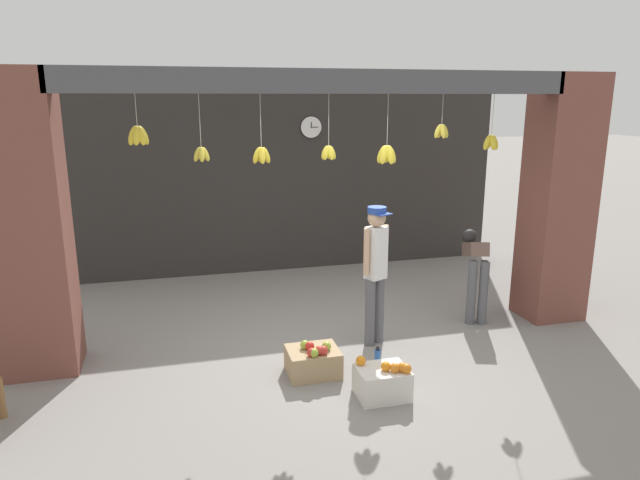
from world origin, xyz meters
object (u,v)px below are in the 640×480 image
(fruit_crate_apples, at_px, (313,361))
(wall_clock, at_px, (311,127))
(worker_stooping, at_px, (475,265))
(fruit_crate_oranges, at_px, (383,381))
(shopkeeper, at_px, (376,266))
(water_bottle, at_px, (377,362))

(fruit_crate_apples, relative_size, wall_clock, 1.50)
(worker_stooping, distance_m, fruit_crate_oranges, 2.44)
(worker_stooping, bearing_deg, shopkeeper, -145.82)
(wall_clock, bearing_deg, shopkeeper, -90.27)
(fruit_crate_apples, bearing_deg, worker_stooping, 23.14)
(shopkeeper, height_order, fruit_crate_oranges, shopkeeper)
(fruit_crate_oranges, height_order, fruit_crate_apples, fruit_crate_oranges)
(shopkeeper, bearing_deg, worker_stooping, 172.48)
(water_bottle, bearing_deg, fruit_crate_oranges, -103.51)
(worker_stooping, distance_m, water_bottle, 2.12)
(shopkeeper, xyz_separation_m, water_bottle, (-0.22, -0.72, -0.77))
(fruit_crate_oranges, bearing_deg, water_bottle, 76.49)
(shopkeeper, bearing_deg, water_bottle, 48.66)
(fruit_crate_apples, xyz_separation_m, wall_clock, (0.85, 3.57, 2.10))
(shopkeeper, distance_m, fruit_crate_oranges, 1.40)
(fruit_crate_apples, height_order, water_bottle, fruit_crate_apples)
(worker_stooping, height_order, fruit_crate_oranges, worker_stooping)
(fruit_crate_oranges, bearing_deg, shopkeeper, 74.14)
(fruit_crate_oranges, relative_size, wall_clock, 1.37)
(fruit_crate_oranges, distance_m, wall_clock, 4.66)
(shopkeeper, relative_size, water_bottle, 5.21)
(shopkeeper, bearing_deg, fruit_crate_oranges, 49.97)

